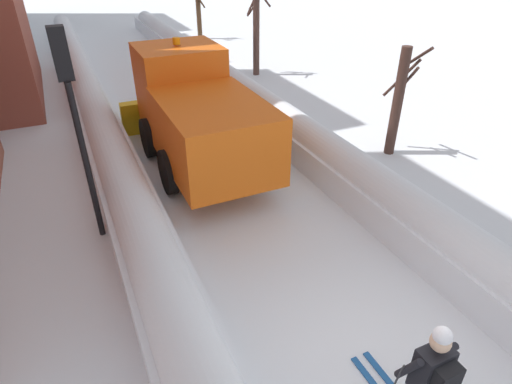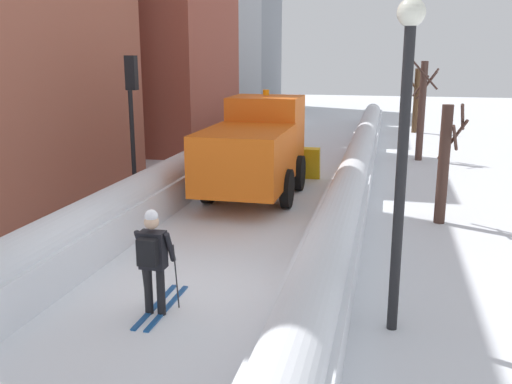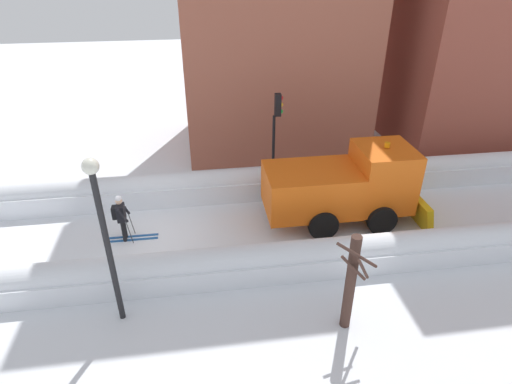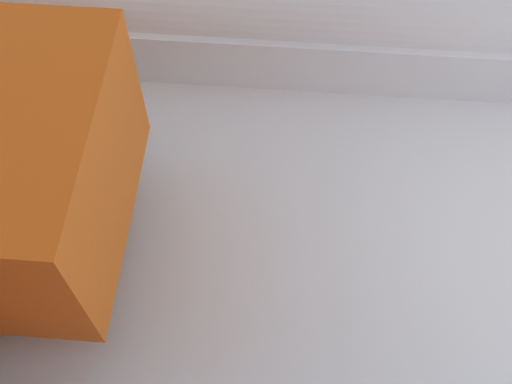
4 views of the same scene
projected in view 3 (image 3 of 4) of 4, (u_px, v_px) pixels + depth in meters
The scene contains 8 objects.
ground_plane at pixel (412, 217), 16.58m from camera, with size 80.00×80.00×0.00m, color white.
snowbank_left at pixel (387, 174), 18.47m from camera, with size 1.10×36.00×1.27m.
snowbank_right at pixel (450, 245), 14.13m from camera, with size 1.10×36.00×1.16m.
plow_truck at pixel (346, 185), 15.75m from camera, with size 3.20×5.98×3.12m.
skier at pixel (121, 216), 14.81m from camera, with size 0.62×1.80×1.81m.
traffic_light_pole at pixel (277, 124), 17.27m from camera, with size 0.28×0.42×4.17m.
street_lamp at pixel (103, 225), 10.48m from camera, with size 0.40×0.40×4.98m.
bare_tree_near at pixel (351, 282), 11.01m from camera, with size 0.65×1.14×3.10m.
Camera 3 is at (12.89, 1.96, 9.08)m, focal length 29.68 mm.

